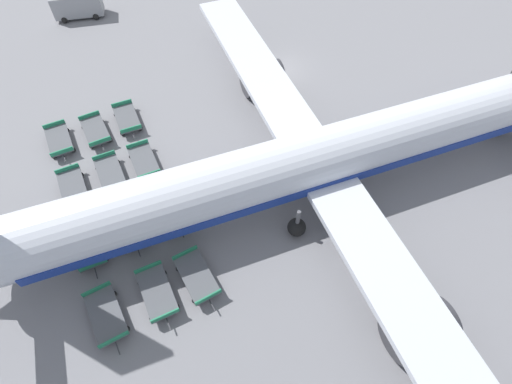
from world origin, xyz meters
name	(u,v)px	position (x,y,z in m)	size (l,w,h in m)	color
ground_plane	(282,70)	(0.00, 0.00, 0.00)	(500.00, 500.00, 0.00)	gray
airplane	(335,154)	(12.68, -2.18, 2.98)	(42.69, 47.27, 12.93)	silver
service_van	(77,4)	(-15.55, -15.07, 1.23)	(2.86, 4.86, 2.28)	gray
baggage_dolly_row_near_col_a	(59,140)	(2.11, -18.72, 0.48)	(3.95, 1.90, 0.92)	#515459
baggage_dolly_row_near_col_b	(73,187)	(6.95, -18.29, 0.48)	(3.95, 1.88, 0.92)	#515459
baggage_dolly_row_near_col_c	(89,246)	(11.85, -17.91, 0.48)	(3.94, 1.85, 0.92)	#515459
baggage_dolly_row_near_col_d	(106,315)	(16.48, -17.63, 0.48)	(3.97, 2.00, 0.92)	#515459
baggage_dolly_row_mid_a_col_a	(95,131)	(2.09, -16.12, 0.48)	(3.97, 1.96, 0.92)	#515459
baggage_dolly_row_mid_a_col_b	(110,173)	(6.65, -15.78, 0.48)	(3.95, 1.87, 0.92)	#515459
baggage_dolly_row_mid_a_col_c	(130,226)	(11.37, -15.35, 0.48)	(3.94, 1.84, 0.92)	#515459
baggage_dolly_row_mid_a_col_d	(157,292)	(16.24, -14.81, 0.48)	(3.95, 1.86, 0.92)	#515459
baggage_dolly_row_mid_b_col_a	(127,119)	(1.65, -13.68, 0.48)	(3.93, 1.79, 0.92)	#515459
baggage_dolly_row_mid_b_col_b	(144,161)	(6.43, -13.42, 0.48)	(3.94, 1.83, 0.92)	#515459
baggage_dolly_row_mid_b_col_c	(170,210)	(11.09, -12.79, 0.48)	(3.97, 1.99, 0.92)	#515459
baggage_dolly_row_mid_b_col_d	(197,276)	(16.12, -12.49, 0.48)	(3.97, 2.03, 0.92)	#515459
stand_guidance_stripe	(178,214)	(11.26, -12.34, 0.00)	(0.66, 22.54, 0.01)	white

